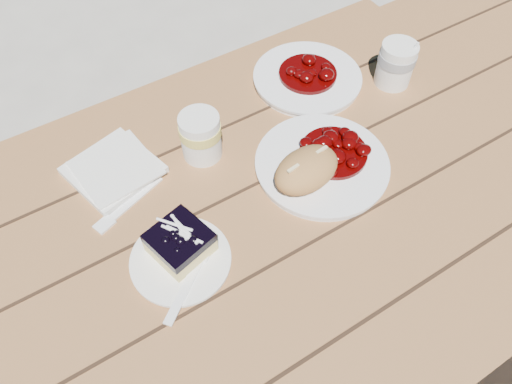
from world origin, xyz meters
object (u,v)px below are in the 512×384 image
main_plate (322,165)px  bread_roll (306,170)px  picnic_table (282,254)px  dessert_plate (181,261)px  second_plate (307,79)px  second_cup (201,136)px  blueberry_cake (180,242)px  coffee_cup (396,64)px

main_plate → bread_roll: 0.07m
picnic_table → dessert_plate: (-0.21, 0.01, 0.17)m
second_plate → bread_roll: bearing=-126.5°
bread_roll → second_plate: bearing=53.5°
second_plate → picnic_table: bearing=-131.6°
picnic_table → dessert_plate: size_ratio=12.13×
dessert_plate → second_cup: size_ratio=1.70×
main_plate → blueberry_cake: size_ratio=2.34×
second_cup → dessert_plate: bearing=-127.0°
bread_roll → blueberry_cake: (-0.26, -0.01, -0.02)m
coffee_cup → second_cup: same height
blueberry_cake → second_plate: blueberry_cake is taller
coffee_cup → second_plate: (-0.16, 0.10, -0.04)m
coffee_cup → second_cup: (-0.46, 0.04, 0.00)m
dessert_plate → second_plate: bearing=30.1°
main_plate → picnic_table: bearing=-157.7°
main_plate → second_cup: (-0.18, 0.15, 0.04)m
picnic_table → second_cup: (-0.06, 0.20, 0.21)m
second_plate → coffee_cup: bearing=-32.2°
dessert_plate → coffee_cup: bearing=14.7°
main_plate → second_cup: bearing=138.8°
picnic_table → coffee_cup: size_ratio=20.63×
bread_roll → coffee_cup: 0.36m
bread_roll → dessert_plate: bearing=-175.6°
bread_roll → dessert_plate: size_ratio=0.80×
picnic_table → dessert_plate: 0.27m
picnic_table → main_plate: size_ratio=7.93×
picnic_table → second_cup: bearing=107.3°
main_plate → bread_roll: (-0.05, -0.02, 0.04)m
picnic_table → second_plate: 0.39m
dessert_plate → second_plate: (0.45, 0.26, 0.00)m
bread_roll → dessert_plate: 0.27m
picnic_table → blueberry_cake: blueberry_cake is taller
picnic_table → coffee_cup: 0.48m
dessert_plate → coffee_cup: size_ratio=1.70×
dessert_plate → second_plate: second_plate is taller
dessert_plate → coffee_cup: (0.60, 0.16, 0.04)m
main_plate → dessert_plate: size_ratio=1.53×
picnic_table → coffee_cup: (0.39, 0.17, 0.21)m
bread_roll → blueberry_cake: 0.26m
bread_roll → blueberry_cake: bearing=-178.8°
picnic_table → bread_roll: (0.06, 0.03, 0.21)m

